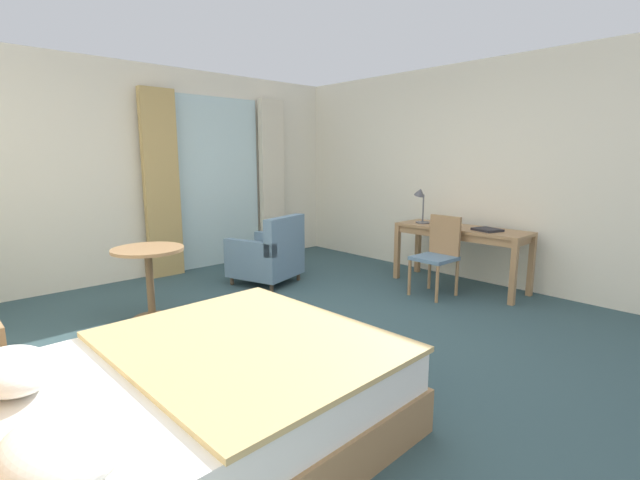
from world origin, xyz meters
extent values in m
cube|color=#334C51|center=(0.00, 0.00, -0.05)|extent=(6.07, 6.49, 0.10)
cube|color=silver|center=(0.00, 2.98, 1.34)|extent=(5.67, 0.12, 2.68)
cube|color=silver|center=(2.78, 0.00, 1.34)|extent=(0.12, 6.09, 2.68)
cube|color=silver|center=(0.82, 2.90, 1.18)|extent=(1.32, 0.02, 2.36)
cube|color=tan|center=(-0.06, 2.80, 1.19)|extent=(0.45, 0.10, 2.38)
cube|color=beige|center=(1.70, 2.80, 1.19)|extent=(0.41, 0.10, 2.38)
cube|color=#9E754C|center=(-1.48, -0.75, 0.13)|extent=(2.07, 1.68, 0.26)
cube|color=white|center=(-1.48, -0.75, 0.37)|extent=(2.01, 1.63, 0.23)
cube|color=tan|center=(-1.14, -0.74, 0.50)|extent=(1.38, 1.64, 0.03)
ellipsoid|color=white|center=(-2.19, -1.16, 0.55)|extent=(0.41, 0.54, 0.13)
ellipsoid|color=white|center=(-2.22, -0.38, 0.56)|extent=(0.36, 0.56, 0.15)
cube|color=#9E754C|center=(2.31, -0.08, 0.71)|extent=(0.56, 1.56, 0.04)
cube|color=#9E754C|center=(2.31, -0.08, 0.65)|extent=(0.52, 1.48, 0.08)
cube|color=#9E754C|center=(2.56, -0.82, 0.34)|extent=(0.06, 0.06, 0.69)
cube|color=#9E754C|center=(2.52, 0.67, 0.34)|extent=(0.06, 0.06, 0.69)
cube|color=#9E754C|center=(2.09, -0.83, 0.34)|extent=(0.06, 0.06, 0.69)
cube|color=#9E754C|center=(2.06, 0.66, 0.34)|extent=(0.06, 0.06, 0.69)
cube|color=slate|center=(1.77, -0.07, 0.43)|extent=(0.43, 0.42, 0.04)
cube|color=#9E754C|center=(1.96, -0.08, 0.67)|extent=(0.05, 0.39, 0.44)
cylinder|color=#9E754C|center=(1.58, 0.11, 0.20)|extent=(0.04, 0.04, 0.41)
cylinder|color=#9E754C|center=(1.57, -0.25, 0.20)|extent=(0.04, 0.04, 0.41)
cylinder|color=#9E754C|center=(1.96, 0.10, 0.20)|extent=(0.04, 0.04, 0.41)
cylinder|color=#9E754C|center=(1.95, -0.26, 0.20)|extent=(0.04, 0.04, 0.41)
cylinder|color=#4C4C51|center=(2.25, 0.42, 0.73)|extent=(0.17, 0.17, 0.02)
cylinder|color=#4C4C51|center=(2.25, 0.42, 0.91)|extent=(0.02, 0.02, 0.34)
cone|color=#4C4C51|center=(2.28, 0.50, 1.11)|extent=(0.15, 0.15, 0.14)
cube|color=#232328|center=(2.27, -0.42, 0.74)|extent=(0.31, 0.33, 0.03)
cube|color=slate|center=(0.70, 1.64, 0.26)|extent=(0.87, 0.89, 0.31)
cube|color=slate|center=(0.79, 1.36, 0.63)|extent=(0.70, 0.32, 0.43)
cube|color=slate|center=(0.98, 1.73, 0.49)|extent=(0.31, 0.72, 0.16)
cube|color=slate|center=(0.41, 1.55, 0.49)|extent=(0.31, 0.72, 0.16)
cylinder|color=#4C3D2D|center=(0.88, 2.01, 0.05)|extent=(0.04, 0.04, 0.10)
cylinder|color=#4C3D2D|center=(0.34, 1.84, 0.05)|extent=(0.04, 0.04, 0.10)
cylinder|color=#4C3D2D|center=(1.06, 1.44, 0.05)|extent=(0.04, 0.04, 0.10)
cylinder|color=#4C3D2D|center=(0.51, 1.27, 0.05)|extent=(0.04, 0.04, 0.10)
cylinder|color=#9E754C|center=(-0.88, 1.32, 0.69)|extent=(0.66, 0.66, 0.03)
cylinder|color=brown|center=(-0.88, 1.32, 0.34)|extent=(0.07, 0.07, 0.67)
cylinder|color=brown|center=(-0.88, 1.32, 0.01)|extent=(0.36, 0.36, 0.02)
camera|label=1|loc=(-2.49, -2.79, 1.54)|focal=25.22mm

